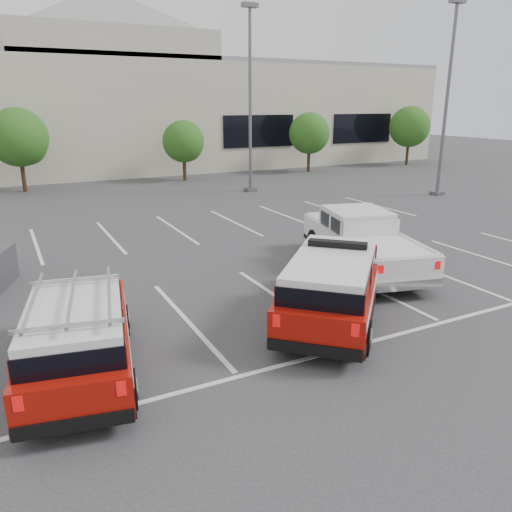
{
  "coord_description": "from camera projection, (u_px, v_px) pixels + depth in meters",
  "views": [
    {
      "loc": [
        -6.28,
        -10.54,
        5.03
      ],
      "look_at": [
        -0.33,
        1.01,
        1.05
      ],
      "focal_mm": 35.0,
      "sensor_mm": 36.0,
      "label": 1
    }
  ],
  "objects": [
    {
      "name": "light_pole_right",
      "position": [
        447.0,
        101.0,
        27.16
      ],
      "size": [
        0.9,
        0.6,
        10.24
      ],
      "color": "#59595E",
      "rests_on": "ground"
    },
    {
      "name": "tree_far_right",
      "position": [
        410.0,
        128.0,
        42.01
      ],
      "size": [
        3.37,
        3.37,
        4.85
      ],
      "color": "#3F2B19",
      "rests_on": "ground"
    },
    {
      "name": "light_pole_mid",
      "position": [
        250.0,
        101.0,
        28.33
      ],
      "size": [
        0.9,
        0.6,
        10.24
      ],
      "color": "#59595E",
      "rests_on": "ground"
    },
    {
      "name": "fire_chief_suv",
      "position": [
        333.0,
        290.0,
        11.94
      ],
      "size": [
        5.01,
        5.12,
        1.85
      ],
      "rotation": [
        0.0,
        0.0,
        -0.76
      ],
      "color": "#940E07",
      "rests_on": "ground"
    },
    {
      "name": "white_pickup",
      "position": [
        362.0,
        246.0,
        15.77
      ],
      "size": [
        3.46,
        6.18,
        1.8
      ],
      "rotation": [
        0.0,
        0.0,
        -0.26
      ],
      "color": "silver",
      "rests_on": "ground"
    },
    {
      "name": "ladder_suv",
      "position": [
        79.0,
        342.0,
        9.42
      ],
      "size": [
        2.64,
        4.85,
        1.81
      ],
      "rotation": [
        0.0,
        0.0,
        -0.19
      ],
      "color": "#940E07",
      "rests_on": "ground"
    },
    {
      "name": "convention_building",
      "position": [
        82.0,
        108.0,
        38.97
      ],
      "size": [
        60.0,
        16.99,
        13.2
      ],
      "color": "beige",
      "rests_on": "ground"
    },
    {
      "name": "tree_mid_left",
      "position": [
        20.0,
        139.0,
        28.89
      ],
      "size": [
        3.37,
        3.37,
        4.85
      ],
      "color": "#3F2B19",
      "rests_on": "ground"
    },
    {
      "name": "tree_right",
      "position": [
        310.0,
        135.0,
        37.71
      ],
      "size": [
        3.07,
        3.07,
        4.42
      ],
      "color": "#3F2B19",
      "rests_on": "ground"
    },
    {
      "name": "ground",
      "position": [
        285.0,
        302.0,
        13.18
      ],
      "size": [
        120.0,
        120.0,
        0.0
      ],
      "primitive_type": "plane",
      "color": "#343436",
      "rests_on": "ground"
    },
    {
      "name": "tree_mid_right",
      "position": [
        185.0,
        143.0,
        33.42
      ],
      "size": [
        2.77,
        2.77,
        3.99
      ],
      "color": "#3F2B19",
      "rests_on": "ground"
    },
    {
      "name": "stall_markings",
      "position": [
        218.0,
        257.0,
        17.0
      ],
      "size": [
        23.0,
        15.0,
        0.01
      ],
      "primitive_type": "cube",
      "color": "silver",
      "rests_on": "ground"
    }
  ]
}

